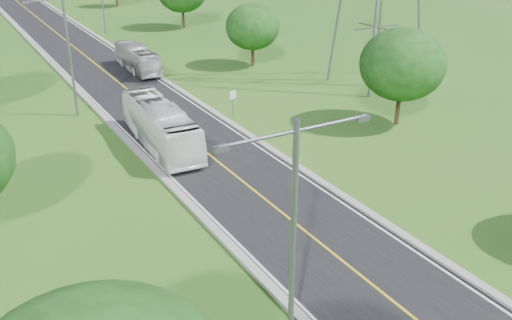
% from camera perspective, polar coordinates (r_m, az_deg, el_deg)
% --- Properties ---
extents(ground, '(260.00, 260.00, 0.00)m').
position_cam_1_polar(ground, '(66.07, -15.44, 8.94)').
color(ground, '#235317').
rests_on(ground, ground).
extents(road, '(8.00, 150.00, 0.06)m').
position_cam_1_polar(road, '(71.73, -16.74, 9.96)').
color(road, black).
rests_on(road, ground).
extents(curb_left, '(0.50, 150.00, 0.22)m').
position_cam_1_polar(curb_left, '(70.91, -20.10, 9.43)').
color(curb_left, gray).
rests_on(curb_left, ground).
extents(curb_right, '(0.50, 150.00, 0.22)m').
position_cam_1_polar(curb_right, '(72.76, -13.48, 10.56)').
color(curb_right, gray).
rests_on(curb_right, ground).
extents(speed_limit_sign, '(0.55, 0.09, 2.40)m').
position_cam_1_polar(speed_limit_sign, '(47.48, -2.32, 6.08)').
color(speed_limit_sign, slate).
rests_on(speed_limit_sign, ground).
extents(streetlight_near_left, '(5.90, 0.25, 10.00)m').
position_cam_1_polar(streetlight_near_left, '(19.90, 3.77, -6.94)').
color(streetlight_near_left, slate).
rests_on(streetlight_near_left, ground).
extents(streetlight_mid_left, '(5.90, 0.25, 10.00)m').
position_cam_1_polar(streetlight_mid_left, '(49.17, -18.24, 10.80)').
color(streetlight_mid_left, slate).
rests_on(streetlight_mid_left, ground).
extents(tree_rb, '(6.72, 6.72, 7.82)m').
position_cam_1_polar(tree_rb, '(46.44, 14.44, 9.25)').
color(tree_rb, black).
rests_on(tree_rb, ground).
extents(tree_rc, '(5.88, 5.88, 6.84)m').
position_cam_1_polar(tree_rc, '(63.30, -0.35, 13.19)').
color(tree_rc, black).
rests_on(tree_rc, ground).
extents(bus_outbound, '(2.41, 9.55, 2.65)m').
position_cam_1_polar(bus_outbound, '(62.96, -11.78, 9.89)').
color(bus_outbound, silver).
rests_on(bus_outbound, road).
extents(bus_inbound, '(3.33, 11.57, 3.19)m').
position_cam_1_polar(bus_inbound, '(42.02, -9.53, 3.43)').
color(bus_inbound, white).
rests_on(bus_inbound, road).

